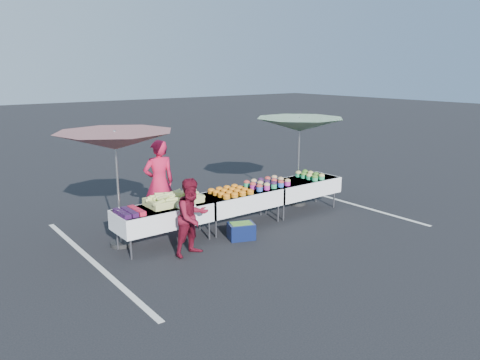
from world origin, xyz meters
TOP-DOWN VIEW (x-y plane):
  - ground at (0.00, 0.00)m, footprint 80.00×80.00m
  - stripe_left at (-3.20, 0.00)m, footprint 0.10×5.00m
  - stripe_right at (3.20, 0.00)m, footprint 0.10×5.00m
  - table_left at (-1.80, 0.00)m, footprint 1.86×0.81m
  - table_center at (0.00, 0.00)m, footprint 1.86×0.81m
  - table_right at (1.80, 0.00)m, footprint 1.86×0.81m
  - berry_punnets at (-2.51, -0.06)m, footprint 0.40×0.54m
  - corn_pile at (-1.55, 0.04)m, footprint 1.16×0.57m
  - plastic_bags at (-1.50, -0.30)m, footprint 0.30×0.25m
  - carrot_bowls at (-0.25, -0.01)m, footprint 0.75×0.69m
  - potato_cups at (0.75, 0.00)m, footprint 0.94×0.58m
  - bean_baskets at (2.06, -0.01)m, footprint 0.36×0.68m
  - vendor at (-1.28, 1.14)m, footprint 0.72×0.53m
  - customer at (-1.63, -0.75)m, footprint 0.75×0.62m
  - umbrella_left at (-2.49, 0.44)m, footprint 2.42×2.42m
  - umbrella_right at (2.09, 0.42)m, footprint 2.76×2.76m
  - storage_bin at (-0.46, -0.65)m, footprint 0.59×0.51m

SIDE VIEW (x-z plane):
  - ground at x=0.00m, z-range 0.00..0.00m
  - stripe_left at x=-3.20m, z-range 0.00..0.00m
  - stripe_right at x=3.20m, z-range 0.00..0.00m
  - storage_bin at x=-0.46m, z-range 0.01..0.33m
  - table_left at x=-1.80m, z-range 0.21..0.96m
  - table_center at x=0.00m, z-range 0.21..0.96m
  - table_right at x=1.80m, z-range 0.21..0.96m
  - customer at x=-1.63m, z-range 0.00..1.41m
  - plastic_bags at x=-1.50m, z-range 0.75..0.80m
  - berry_punnets at x=-2.51m, z-range 0.75..0.83m
  - carrot_bowls at x=-0.25m, z-range 0.75..0.85m
  - bean_baskets at x=2.06m, z-range 0.75..0.90m
  - potato_cups at x=0.75m, z-range 0.75..0.91m
  - corn_pile at x=-1.55m, z-range 0.71..0.97m
  - vendor at x=-1.28m, z-range 0.00..1.83m
  - umbrella_right at x=2.09m, z-range 0.88..3.03m
  - umbrella_left at x=-2.49m, z-range 0.89..3.09m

